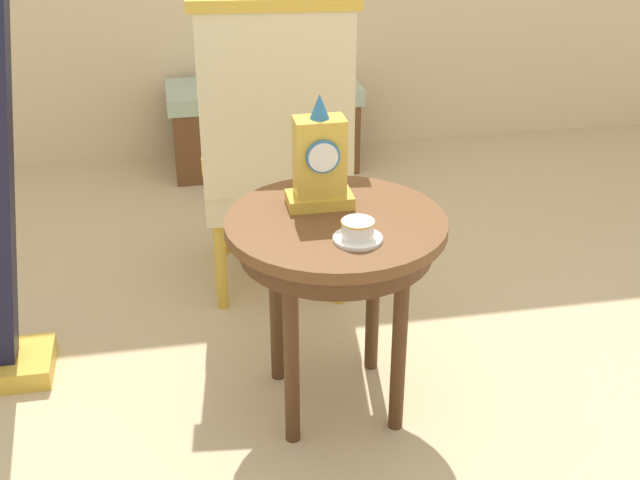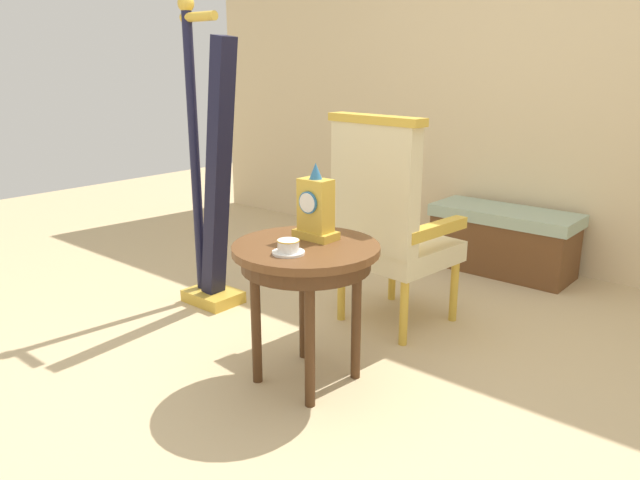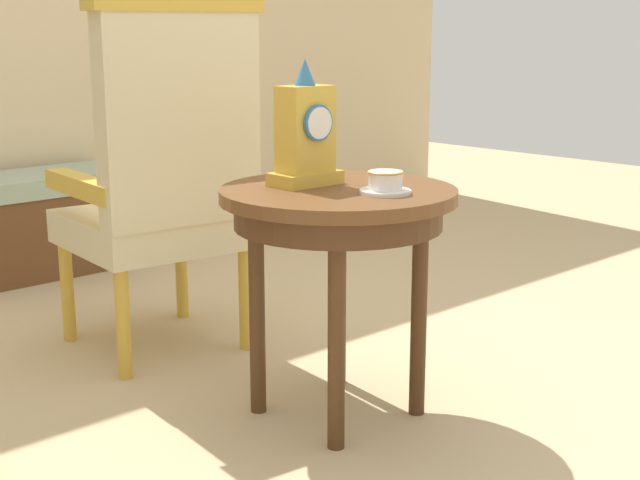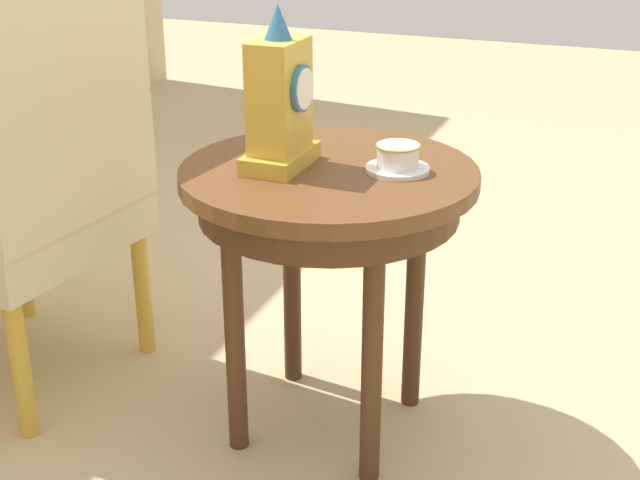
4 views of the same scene
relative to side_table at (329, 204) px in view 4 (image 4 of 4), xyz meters
name	(u,v)px [view 4 (image 4 of 4)]	position (x,y,z in m)	size (l,w,h in m)	color
ground_plane	(317,414)	(0.02, 0.04, -0.56)	(10.00, 10.00, 0.00)	tan
side_table	(329,204)	(0.00, 0.00, 0.00)	(0.63, 0.63, 0.64)	brown
teacup_left	(398,159)	(0.03, -0.14, 0.11)	(0.13, 0.13, 0.06)	white
mantel_clock	(280,104)	(-0.03, 0.10, 0.22)	(0.19, 0.11, 0.34)	gold
armchair	(30,159)	(-0.07, 0.72, 0.04)	(0.59, 0.58, 1.14)	beige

